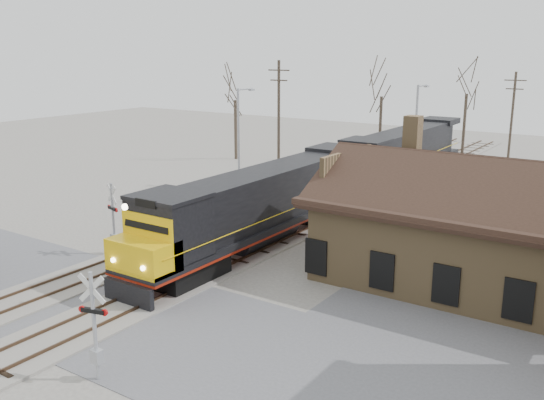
% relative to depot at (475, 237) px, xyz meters
% --- Properties ---
extents(ground, '(140.00, 140.00, 0.00)m').
position_rel_depot_xyz_m(ground, '(-11.99, -12.00, -2.41)').
color(ground, '#A6A096').
rests_on(ground, ground).
extents(road, '(60.00, 9.00, 0.03)m').
position_rel_depot_xyz_m(road, '(-11.99, -12.00, -2.39)').
color(road, '#5B5B60').
rests_on(road, ground).
extents(track_main, '(3.40, 90.00, 0.24)m').
position_rel_depot_xyz_m(track_main, '(-11.99, 3.00, -2.34)').
color(track_main, '#A6A096').
rests_on(track_main, ground).
extents(track_siding, '(3.40, 90.00, 0.24)m').
position_rel_depot_xyz_m(track_siding, '(-16.49, 3.00, -2.34)').
color(track_siding, '#A6A096').
rests_on(track_siding, ground).
extents(depot, '(15.20, 9.31, 7.90)m').
position_rel_depot_xyz_m(depot, '(0.00, 0.00, 0.00)').
color(depot, olive).
rests_on(depot, ground).
extents(locomotive_lead, '(3.16, 21.14, 4.69)m').
position_rel_depot_xyz_m(locomotive_lead, '(-11.99, -1.39, 0.06)').
color(locomotive_lead, black).
rests_on(locomotive_lead, ground).
extents(locomotive_trailing, '(3.16, 21.14, 4.44)m').
position_rel_depot_xyz_m(locomotive_trailing, '(-11.99, 20.02, 0.06)').
color(locomotive_trailing, black).
rests_on(locomotive_trailing, ground).
extents(crossbuck_near, '(1.12, 0.38, 4.01)m').
position_rel_depot_xyz_m(crossbuck_near, '(-8.21, -16.28, -0.52)').
color(crossbuck_near, '#A5A8AD').
rests_on(crossbuck_near, ground).
extents(crossbuck_far, '(1.14, 0.41, 4.09)m').
position_rel_depot_xyz_m(crossbuck_far, '(-17.98, -6.70, -0.49)').
color(crossbuck_far, '#A5A8AD').
rests_on(crossbuck_far, ground).
extents(streetlight_a, '(0.25, 2.04, 8.49)m').
position_rel_depot_xyz_m(streetlight_a, '(-19.39, 6.96, 2.37)').
color(streetlight_a, '#A5A8AD').
rests_on(streetlight_a, ground).
extents(streetlight_b, '(0.25, 2.04, 8.83)m').
position_rel_depot_xyz_m(streetlight_b, '(-8.04, 12.85, 2.54)').
color(streetlight_b, '#A5A8AD').
rests_on(streetlight_b, ground).
extents(utility_pole_a, '(2.00, 0.24, 10.39)m').
position_rel_depot_xyz_m(utility_pole_a, '(-19.93, 13.03, 3.02)').
color(utility_pole_a, '#382D23').
rests_on(utility_pole_a, ground).
extents(utility_pole_b, '(2.00, 0.24, 9.20)m').
position_rel_depot_xyz_m(utility_pole_b, '(-5.83, 32.03, 2.41)').
color(utility_pole_b, '#382D23').
rests_on(utility_pole_b, ground).
extents(tree_a, '(4.09, 4.09, 10.03)m').
position_rel_depot_xyz_m(tree_a, '(-30.85, 21.47, 4.73)').
color(tree_a, '#382D23').
rests_on(tree_a, ground).
extents(tree_b, '(4.41, 4.41, 10.80)m').
position_rel_depot_xyz_m(tree_b, '(-17.80, 28.66, 5.28)').
color(tree_b, '#382D23').
rests_on(tree_b, ground).
extents(tree_c, '(4.50, 4.50, 11.03)m').
position_rel_depot_xyz_m(tree_c, '(-11.21, 35.19, 5.45)').
color(tree_c, '#382D23').
rests_on(tree_c, ground).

